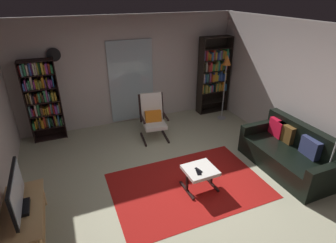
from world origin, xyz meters
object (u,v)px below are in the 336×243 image
(tv_stand, at_px, (25,217))
(lounge_armchair, at_px, (153,116))
(cell_phone, at_px, (199,172))
(bookshelf_near_tv, at_px, (42,98))
(bookshelf_near_sofa, at_px, (213,73))
(ottoman, at_px, (200,172))
(wall_clock, at_px, (54,55))
(television, at_px, (17,194))
(tv_remote, at_px, (199,170))
(leather_sofa, at_px, (289,154))
(floor_lamp_by_shelf, at_px, (226,67))

(tv_stand, height_order, lounge_armchair, lounge_armchair)
(lounge_armchair, xyz_separation_m, cell_phone, (0.04, -2.09, -0.13))
(bookshelf_near_tv, height_order, bookshelf_near_sofa, bookshelf_near_sofa)
(tv_stand, distance_m, ottoman, 2.67)
(lounge_armchair, distance_m, wall_clock, 2.47)
(tv_stand, xyz_separation_m, lounge_armchair, (2.55, 1.96, 0.22))
(television, relative_size, bookshelf_near_sofa, 0.45)
(tv_stand, height_order, television, television)
(tv_remote, bearing_deg, lounge_armchair, 76.69)
(tv_stand, relative_size, leather_sofa, 0.68)
(television, bearing_deg, leather_sofa, -1.92)
(television, height_order, ottoman, television)
(tv_stand, xyz_separation_m, bookshelf_near_sofa, (4.55, 2.74, 0.77))
(ottoman, height_order, floor_lamp_by_shelf, floor_lamp_by_shelf)
(tv_stand, xyz_separation_m, bookshelf_near_tv, (0.34, 2.82, 0.67))
(bookshelf_near_tv, height_order, leather_sofa, bookshelf_near_tv)
(bookshelf_near_tv, relative_size, tv_remote, 12.57)
(tv_remote, bearing_deg, floor_lamp_by_shelf, 34.18)
(leather_sofa, height_order, cell_phone, leather_sofa)
(tv_stand, xyz_separation_m, television, (0.00, -0.02, 0.42))
(leather_sofa, distance_m, wall_clock, 5.16)
(leather_sofa, height_order, lounge_armchair, lounge_armchair)
(bookshelf_near_sofa, bearing_deg, wall_clock, 176.72)
(television, relative_size, lounge_armchair, 0.90)
(tv_remote, height_order, cell_phone, tv_remote)
(leather_sofa, xyz_separation_m, cell_phone, (-1.92, 0.04, 0.09))
(television, xyz_separation_m, cell_phone, (2.59, -0.11, -0.33))
(bookshelf_near_tv, distance_m, floor_lamp_by_shelf, 4.30)
(bookshelf_near_sofa, xyz_separation_m, tv_remote, (-1.93, -2.82, -0.68))
(tv_stand, relative_size, wall_clock, 4.14)
(leather_sofa, distance_m, ottoman, 1.85)
(floor_lamp_by_shelf, relative_size, wall_clock, 5.80)
(tv_remote, xyz_separation_m, floor_lamp_by_shelf, (1.95, 2.28, 0.97))
(television, relative_size, leather_sofa, 0.52)
(bookshelf_near_tv, bearing_deg, lounge_armchair, -21.36)
(television, height_order, leather_sofa, television)
(tv_stand, xyz_separation_m, cell_phone, (2.59, -0.13, 0.09))
(bookshelf_near_sofa, xyz_separation_m, lounge_armchair, (-2.00, -0.79, -0.55))
(television, distance_m, leather_sofa, 4.54)
(television, bearing_deg, bookshelf_near_sofa, 31.26)
(bookshelf_near_tv, height_order, lounge_armchair, bookshelf_near_tv)
(tv_stand, xyz_separation_m, floor_lamp_by_shelf, (4.57, 2.20, 1.07))
(leather_sofa, height_order, wall_clock, wall_clock)
(ottoman, xyz_separation_m, tv_remote, (-0.05, -0.03, 0.08))
(bookshelf_near_sofa, height_order, lounge_armchair, bookshelf_near_sofa)
(television, bearing_deg, wall_clock, 76.54)
(television, relative_size, cell_phone, 6.57)
(television, distance_m, ottoman, 2.70)
(bookshelf_near_tv, distance_m, wall_clock, 0.96)
(tv_stand, height_order, floor_lamp_by_shelf, floor_lamp_by_shelf)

